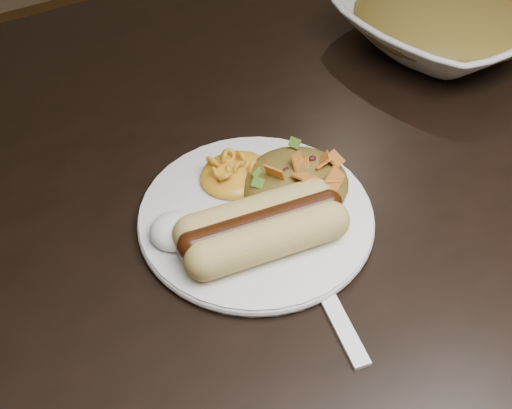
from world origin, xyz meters
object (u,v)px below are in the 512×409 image
table (307,201)px  serving_bowl (441,24)px  plate (256,216)px  fork (337,316)px

table → serving_bowl: (0.26, 0.08, 0.12)m
table → serving_bowl: 0.30m
table → plate: size_ratio=7.02×
table → plate: bearing=-150.0°
serving_bowl → plate: bearing=-158.7°
table → serving_bowl: bearing=17.2°
plate → serving_bowl: 0.41m
plate → serving_bowl: serving_bowl is taller
fork → serving_bowl: 0.47m
fork → serving_bowl: (0.38, 0.28, 0.03)m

